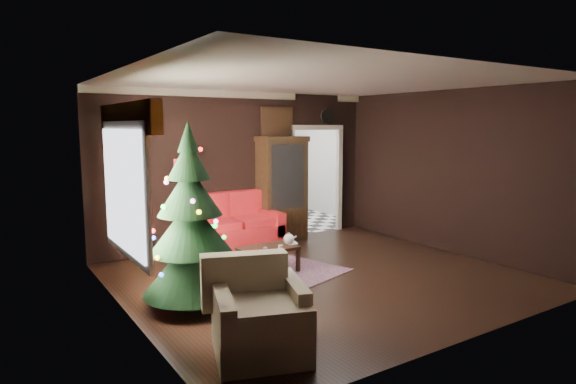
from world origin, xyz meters
TOP-DOWN VIEW (x-y plane):
  - floor at (0.00, 0.00)m, footprint 5.50×5.50m
  - ceiling at (0.00, 0.00)m, footprint 5.50×5.50m
  - wall_back at (0.00, 2.50)m, footprint 5.50×0.00m
  - wall_front at (0.00, -2.50)m, footprint 5.50×0.00m
  - wall_left at (-2.75, 0.00)m, footprint 0.00×5.50m
  - wall_right at (2.75, 0.00)m, footprint 0.00×5.50m
  - doorway at (1.70, 2.50)m, footprint 1.10×0.10m
  - left_window at (-2.71, 0.20)m, footprint 0.05×1.60m
  - valance at (-2.63, 0.20)m, footprint 0.12×2.10m
  - kitchen_floor at (1.70, 4.00)m, footprint 3.00×3.00m
  - kitchen_window at (1.70, 5.45)m, footprint 0.70×0.06m
  - rug at (-0.47, 0.40)m, footprint 2.21×1.87m
  - loveseat at (-0.40, 2.05)m, footprint 1.70×0.90m
  - curio_cabinet at (0.75, 2.27)m, footprint 0.90×0.45m
  - floor_lamp at (-1.40, 1.76)m, footprint 0.30×0.30m
  - christmas_tree at (-2.01, -0.06)m, footprint 1.46×1.46m
  - armchair at (-1.95, -1.62)m, footprint 1.16×1.16m
  - coffee_table at (-0.53, 0.63)m, footprint 0.85×0.51m
  - teapot at (-0.19, 0.58)m, footprint 0.24×0.24m
  - cup_a at (-0.68, 0.45)m, footprint 0.08×0.08m
  - cup_b at (-0.44, 0.42)m, footprint 0.08×0.08m
  - book at (-0.19, 0.63)m, footprint 0.15×0.06m
  - wall_clock at (1.95, 2.45)m, footprint 0.32×0.32m
  - painting at (0.75, 2.46)m, footprint 0.62×0.05m
  - kitchen_counter at (1.70, 5.20)m, footprint 1.80×0.60m
  - kitchen_table at (1.40, 3.70)m, footprint 0.70×0.70m

SIDE VIEW (x-z plane):
  - floor at x=0.00m, z-range 0.00..0.00m
  - kitchen_floor at x=1.70m, z-range 0.00..0.00m
  - rug at x=-0.47m, z-range 0.00..0.01m
  - coffee_table at x=-0.53m, z-range 0.01..0.40m
  - kitchen_table at x=1.40m, z-range 0.00..0.75m
  - cup_a at x=-0.68m, z-range 0.40..0.45m
  - cup_b at x=-0.44m, z-range 0.40..0.45m
  - kitchen_counter at x=1.70m, z-range 0.00..0.90m
  - armchair at x=-1.95m, z-range 0.00..0.92m
  - teapot at x=-0.19m, z-range 0.40..0.57m
  - book at x=-0.19m, z-range 0.40..0.60m
  - loveseat at x=-0.40m, z-range 0.00..1.00m
  - floor_lamp at x=-1.40m, z-range -0.02..1.68m
  - curio_cabinet at x=0.75m, z-range 0.00..1.90m
  - doorway at x=1.70m, z-range 0.00..2.10m
  - christmas_tree at x=-2.01m, z-range -0.07..2.17m
  - wall_back at x=0.00m, z-range -1.35..4.15m
  - wall_front at x=0.00m, z-range -1.35..4.15m
  - wall_left at x=-2.75m, z-range -1.35..4.15m
  - wall_right at x=2.75m, z-range -1.35..4.15m
  - left_window at x=-2.71m, z-range 0.75..2.15m
  - kitchen_window at x=1.70m, z-range 1.35..2.05m
  - painting at x=0.75m, z-range 1.99..2.51m
  - valance at x=-2.63m, z-range 2.10..2.44m
  - wall_clock at x=1.95m, z-range 2.35..2.41m
  - ceiling at x=0.00m, z-range 2.80..2.80m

